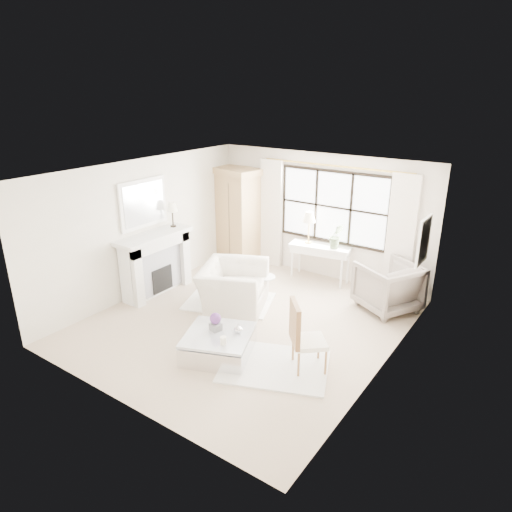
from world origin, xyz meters
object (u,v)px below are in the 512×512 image
at_px(armoire, 237,215).
at_px(club_armchair, 233,287).
at_px(coffee_table, 219,345).
at_px(console_table, 319,263).

bearing_deg(armoire, club_armchair, -43.42).
height_order(club_armchair, coffee_table, club_armchair).
bearing_deg(club_armchair, armoire, 12.12).
height_order(console_table, coffee_table, console_table).
distance_m(armoire, console_table, 2.31).
bearing_deg(club_armchair, console_table, -41.68).
xyz_separation_m(console_table, club_armchair, (-0.72, -2.13, 0.03)).
xyz_separation_m(console_table, coffee_table, (0.09, -3.57, -0.22)).
xyz_separation_m(club_armchair, coffee_table, (0.81, -1.43, -0.24)).
relative_size(armoire, console_table, 1.65).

